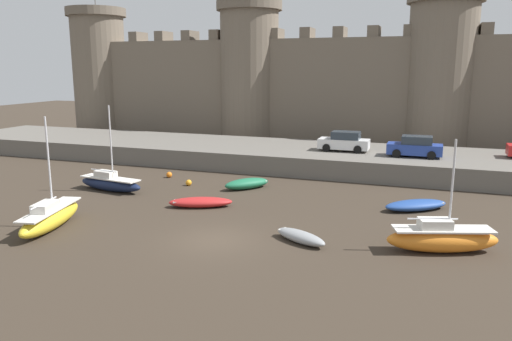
# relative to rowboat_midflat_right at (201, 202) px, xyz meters

# --- Properties ---
(ground_plane) EXTENTS (160.00, 160.00, 0.00)m
(ground_plane) POSITION_rel_rowboat_midflat_right_xyz_m (3.32, -5.14, -0.32)
(ground_plane) COLOR #382D23
(quay_road) EXTENTS (71.77, 10.00, 1.57)m
(quay_road) POSITION_rel_rowboat_midflat_right_xyz_m (3.32, 14.68, 0.47)
(quay_road) COLOR #666059
(quay_road) RESTS_ON ground
(castle) EXTENTS (66.91, 7.13, 18.33)m
(castle) POSITION_rel_rowboat_midflat_right_xyz_m (3.32, 26.23, 6.59)
(castle) COLOR #706354
(castle) RESTS_ON ground
(rowboat_midflat_right) EXTENTS (4.05, 2.68, 0.60)m
(rowboat_midflat_right) POSITION_rel_rowboat_midflat_right_xyz_m (0.00, 0.00, 0.00)
(rowboat_midflat_right) COLOR red
(rowboat_midflat_right) RESTS_ON ground
(rowboat_foreground_centre) EXTENTS (3.13, 2.28, 0.56)m
(rowboat_foreground_centre) POSITION_rel_rowboat_midflat_right_xyz_m (7.36, -3.98, -0.02)
(rowboat_foreground_centre) COLOR gray
(rowboat_foreground_centre) RESTS_ON ground
(rowboat_near_channel_left) EXTENTS (4.08, 3.46, 0.63)m
(rowboat_near_channel_left) POSITION_rel_rowboat_midflat_right_xyz_m (12.42, 3.76, 0.01)
(rowboat_near_channel_left) COLOR #234793
(rowboat_near_channel_left) RESTS_ON ground
(rowboat_foreground_right) EXTENTS (3.11, 3.36, 0.74)m
(rowboat_foreground_right) POSITION_rel_rowboat_midflat_right_xyz_m (1.01, 5.29, 0.07)
(rowboat_foreground_right) COLOR #1E6B47
(rowboat_foreground_right) RESTS_ON ground
(sailboat_foreground_left) EXTENTS (5.36, 1.96, 5.90)m
(sailboat_foreground_left) POSITION_rel_rowboat_midflat_right_xyz_m (-7.69, 1.57, 0.24)
(sailboat_foreground_left) COLOR #141E3D
(sailboat_foreground_left) RESTS_ON ground
(sailboat_midflat_centre) EXTENTS (2.51, 5.70, 5.93)m
(sailboat_midflat_centre) POSITION_rel_rowboat_midflat_right_xyz_m (-5.62, -6.45, 0.32)
(sailboat_midflat_centre) COLOR yellow
(sailboat_midflat_centre) RESTS_ON ground
(sailboat_near_channel_right) EXTENTS (5.31, 2.98, 5.28)m
(sailboat_near_channel_right) POSITION_rel_rowboat_midflat_right_xyz_m (13.84, -2.97, 0.34)
(sailboat_near_channel_right) COLOR orange
(sailboat_near_channel_right) RESTS_ON ground
(mooring_buoy_near_shore) EXTENTS (0.44, 0.44, 0.44)m
(mooring_buoy_near_shore) POSITION_rel_rowboat_midflat_right_xyz_m (-3.27, 4.73, -0.10)
(mooring_buoy_near_shore) COLOR orange
(mooring_buoy_near_shore) RESTS_ON ground
(mooring_buoy_off_centre) EXTENTS (0.45, 0.45, 0.45)m
(mooring_buoy_off_centre) POSITION_rel_rowboat_midflat_right_xyz_m (-5.93, 6.60, -0.09)
(mooring_buoy_off_centre) COLOR orange
(mooring_buoy_off_centre) RESTS_ON ground
(car_quay_centre_west) EXTENTS (4.11, 1.89, 1.62)m
(car_quay_centre_west) POSITION_rel_rowboat_midflat_right_xyz_m (6.21, 14.26, 2.03)
(car_quay_centre_west) COLOR silver
(car_quay_centre_west) RESTS_ON quay_road
(car_quay_west) EXTENTS (4.11, 1.89, 1.62)m
(car_quay_west) POSITION_rel_rowboat_midflat_right_xyz_m (11.83, 13.44, 2.03)
(car_quay_west) COLOR #263F99
(car_quay_west) RESTS_ON quay_road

